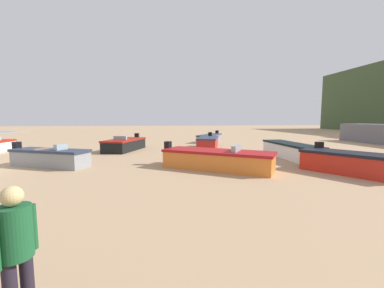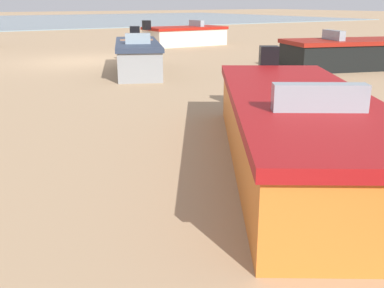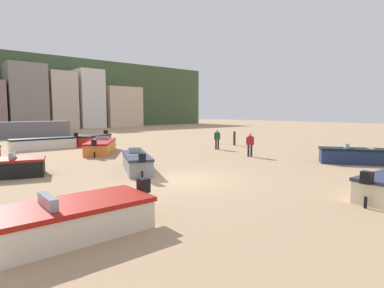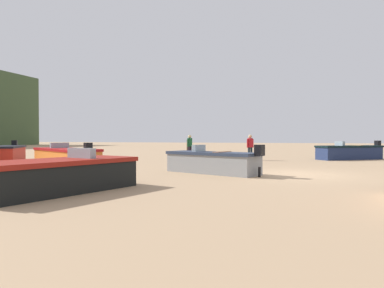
{
  "view_description": "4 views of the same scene",
  "coord_description": "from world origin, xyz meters",
  "views": [
    {
      "loc": [
        11.88,
        8.71,
        2.32
      ],
      "look_at": [
        -5.55,
        10.99,
        0.51
      ],
      "focal_mm": 22.08,
      "sensor_mm": 36.0,
      "label": 1
    },
    {
      "loc": [
        5.13,
        15.25,
        1.96
      ],
      "look_at": [
        2.65,
        11.28,
        0.49
      ],
      "focal_mm": 42.67,
      "sensor_mm": 36.0,
      "label": 2
    },
    {
      "loc": [
        -8.69,
        -10.87,
        3.06
      ],
      "look_at": [
        3.25,
        3.25,
        1.14
      ],
      "focal_mm": 29.27,
      "sensor_mm": 36.0,
      "label": 3
    },
    {
      "loc": [
        -14.23,
        -0.0,
        1.44
      ],
      "look_at": [
        2.31,
        4.9,
        1.12
      ],
      "focal_mm": 32.74,
      "sensor_mm": 36.0,
      "label": 4
    }
  ],
  "objects": [
    {
      "name": "boat_orange_6",
      "position": [
        1.13,
        11.32,
        0.45
      ],
      "size": [
        4.22,
        5.25,
        1.2
      ],
      "rotation": [
        0.0,
        0.0,
        5.71
      ],
      "color": "orange",
      "rests_on": "ground"
    },
    {
      "name": "beach_walker_foreground",
      "position": [
        9.2,
        7.12,
        0.95
      ],
      "size": [
        0.53,
        0.44,
        1.62
      ],
      "rotation": [
        0.0,
        0.0,
        2.79
      ],
      "color": "black",
      "rests_on": "ground"
    },
    {
      "name": "boat_white_1",
      "position": [
        -1.5,
        16.52,
        0.46
      ],
      "size": [
        5.34,
        1.37,
        1.23
      ],
      "rotation": [
        0.0,
        0.0,
        1.56
      ],
      "color": "white",
      "rests_on": "ground"
    },
    {
      "name": "boat_grey_0",
      "position": [
        -0.55,
        3.21,
        0.45
      ],
      "size": [
        2.71,
        4.25,
        1.18
      ],
      "rotation": [
        0.0,
        0.0,
        5.87
      ],
      "color": "gray",
      "rests_on": "ground"
    },
    {
      "name": "boat_black_4",
      "position": [
        -6.42,
        5.98,
        0.44
      ],
      "size": [
        4.57,
        2.93,
        1.18
      ],
      "rotation": [
        0.0,
        0.0,
        4.4
      ],
      "color": "black",
      "rests_on": "ground"
    },
    {
      "name": "boat_red_8",
      "position": [
        -6.99,
        12.5,
        0.46
      ],
      "size": [
        3.84,
        2.47,
        1.21
      ],
      "rotation": [
        0.0,
        0.0,
        4.41
      ],
      "color": "#B0211A",
      "rests_on": "ground"
    },
    {
      "name": "boat_grey_3",
      "position": [
        -12.49,
        13.79,
        0.4
      ],
      "size": [
        4.45,
        3.45,
        1.1
      ],
      "rotation": [
        0.0,
        0.0,
        4.15
      ],
      "color": "gray",
      "rests_on": "ground"
    },
    {
      "name": "boat_red_5",
      "position": [
        2.85,
        16.74,
        0.48
      ],
      "size": [
        3.98,
        3.25,
        1.26
      ],
      "rotation": [
        0.0,
        0.0,
        2.13
      ],
      "color": "red",
      "rests_on": "ground"
    }
  ]
}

